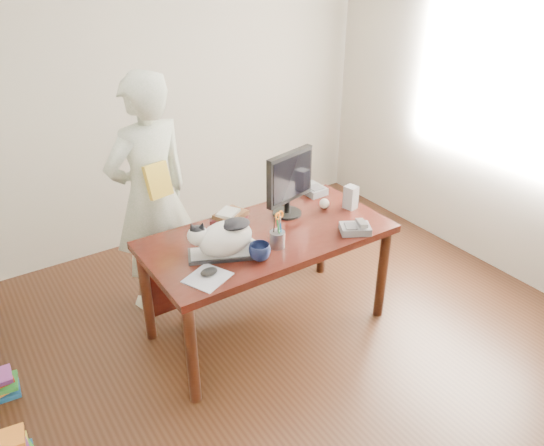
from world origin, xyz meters
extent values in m
plane|color=black|center=(0.00, 0.00, 0.00)|extent=(4.50, 4.50, 0.00)
plane|color=silver|center=(0.00, 2.25, 1.35)|extent=(4.00, 0.00, 4.00)
cube|color=black|center=(0.00, 0.60, 0.72)|extent=(1.60, 0.80, 0.05)
cylinder|color=black|center=(-0.74, 0.26, 0.35)|extent=(0.07, 0.07, 0.70)
cylinder|color=black|center=(0.74, 0.26, 0.35)|extent=(0.07, 0.07, 0.70)
cylinder|color=black|center=(-0.74, 0.94, 0.35)|extent=(0.07, 0.07, 0.70)
cylinder|color=black|center=(0.74, 0.94, 0.35)|extent=(0.07, 0.07, 0.70)
cube|color=black|center=(0.00, 0.96, 0.40)|extent=(1.45, 0.03, 0.50)
cube|color=black|center=(-0.35, 0.52, 0.76)|extent=(0.49, 0.34, 0.02)
cube|color=#B7B8BD|center=(-0.35, 0.52, 0.77)|extent=(0.45, 0.30, 0.01)
ellipsoid|color=silver|center=(-0.35, 0.52, 0.87)|extent=(0.40, 0.33, 0.21)
ellipsoid|color=silver|center=(-0.51, 0.56, 0.91)|extent=(0.16, 0.16, 0.12)
ellipsoid|color=black|center=(-0.51, 0.56, 0.95)|extent=(0.11, 0.11, 0.04)
cone|color=black|center=(-0.54, 0.57, 0.98)|extent=(0.08, 0.07, 0.07)
cone|color=black|center=(-0.49, 0.54, 0.98)|extent=(0.07, 0.07, 0.07)
ellipsoid|color=black|center=(-0.30, 0.49, 0.96)|extent=(0.23, 0.21, 0.04)
cylinder|color=silver|center=(-0.18, 0.50, 0.80)|extent=(0.05, 0.15, 0.05)
cylinder|color=black|center=(0.26, 0.76, 0.76)|extent=(0.24, 0.24, 0.02)
cylinder|color=black|center=(0.26, 0.76, 0.81)|extent=(0.05, 0.05, 0.09)
cube|color=black|center=(0.27, 0.74, 1.04)|extent=(0.41, 0.14, 0.34)
cube|color=black|center=(0.27, 0.71, 1.04)|extent=(0.36, 0.09, 0.29)
cylinder|color=gray|center=(-0.04, 0.43, 0.80)|extent=(0.12, 0.12, 0.11)
cylinder|color=black|center=(-0.06, 0.43, 0.89)|extent=(0.02, 0.04, 0.16)
cylinder|color=#0D63B9|center=(-0.02, 0.42, 0.89)|extent=(0.02, 0.04, 0.16)
cylinder|color=red|center=(-0.05, 0.45, 0.89)|extent=(0.02, 0.04, 0.16)
cylinder|color=#1B8732|center=(-0.05, 0.41, 0.89)|extent=(0.03, 0.03, 0.16)
cylinder|color=#AAABAF|center=(-0.03, 0.43, 0.90)|extent=(0.02, 0.02, 0.12)
cylinder|color=#AAABAF|center=(-0.02, 0.43, 0.90)|extent=(0.01, 0.03, 0.12)
torus|color=orange|center=(-0.04, 0.42, 0.97)|extent=(0.05, 0.03, 0.05)
torus|color=orange|center=(-0.01, 0.43, 0.97)|extent=(0.05, 0.03, 0.05)
cube|color=#B1B5BE|center=(-0.56, 0.36, 0.75)|extent=(0.29, 0.28, 0.01)
ellipsoid|color=black|center=(-0.54, 0.38, 0.77)|extent=(0.12, 0.10, 0.04)
imported|color=black|center=(-0.21, 0.37, 0.80)|extent=(0.18, 0.18, 0.10)
cube|color=#5B5B5F|center=(0.48, 0.30, 0.77)|extent=(0.23, 0.21, 0.05)
cube|color=#434345|center=(0.45, 0.31, 0.80)|extent=(0.11, 0.12, 0.01)
cube|color=#AAABAF|center=(0.53, 0.29, 0.81)|extent=(0.12, 0.16, 0.06)
cube|color=#9A9A9C|center=(0.69, 0.59, 0.83)|extent=(0.09, 0.10, 0.17)
sphere|color=white|center=(0.53, 0.69, 0.79)|extent=(0.07, 0.07, 0.07)
cube|color=#471316|center=(-0.13, 0.87, 0.77)|extent=(0.27, 0.25, 0.04)
cube|color=brown|center=(-0.12, 0.87, 0.80)|extent=(0.24, 0.21, 0.03)
cube|color=silver|center=(-0.14, 0.87, 0.83)|extent=(0.18, 0.17, 0.02)
cube|color=#5B5B5F|center=(0.62, 0.93, 0.78)|extent=(0.15, 0.20, 0.05)
cube|color=#434345|center=(0.62, 0.90, 0.81)|extent=(0.10, 0.10, 0.01)
imported|color=white|center=(-0.50, 1.31, 0.87)|extent=(0.70, 0.53, 1.73)
cube|color=gold|center=(-0.50, 1.14, 1.05)|extent=(0.18, 0.13, 0.23)
cube|color=orange|center=(-1.74, 0.41, 0.17)|extent=(0.21, 0.17, 0.03)
camera|label=1|loc=(-1.63, -1.90, 2.44)|focal=35.00mm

